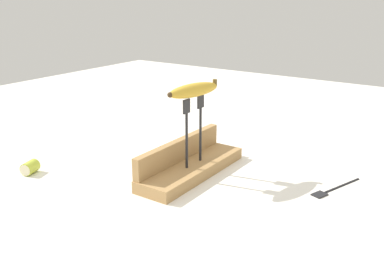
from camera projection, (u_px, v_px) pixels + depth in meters
name	position (u px, v px, depth m)	size (l,w,h in m)	color
ground_plane	(192.00, 174.00, 1.19)	(3.00, 3.00, 0.00)	white
wooden_board	(192.00, 169.00, 1.18)	(0.37, 0.11, 0.03)	#A87F4C
board_backstop	(179.00, 150.00, 1.19)	(0.36, 0.02, 0.06)	#A87F4C
fork_stand_center	(194.00, 125.00, 1.14)	(0.09, 0.01, 0.18)	black
banana_raised_center	(194.00, 90.00, 1.12)	(0.17, 0.08, 0.04)	gold
fork_fallen_near	(331.00, 189.00, 1.09)	(0.17, 0.07, 0.01)	black
banana_chunk_near	(30.00, 167.00, 1.19)	(0.05, 0.05, 0.03)	#B2C138
banana_chunk_far	(149.00, 166.00, 1.20)	(0.05, 0.05, 0.04)	yellow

